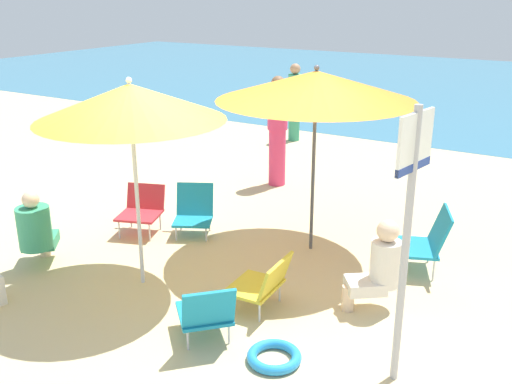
{
  "coord_description": "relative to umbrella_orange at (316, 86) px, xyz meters",
  "views": [
    {
      "loc": [
        3.21,
        -4.47,
        2.91
      ],
      "look_at": [
        -0.05,
        0.93,
        0.7
      ],
      "focal_mm": 40.75,
      "sensor_mm": 36.0,
      "label": 1
    }
  ],
  "objects": [
    {
      "name": "ground_plane",
      "position": [
        -0.51,
        -1.25,
        -1.92
      ],
      "size": [
        40.0,
        40.0,
        0.0
      ],
      "primitive_type": "plane",
      "color": "#D3BC8C"
    },
    {
      "name": "sea_water",
      "position": [
        -0.51,
        13.36,
        -1.92
      ],
      "size": [
        40.0,
        16.0,
        0.01
      ],
      "primitive_type": "cube",
      "color": "teal",
      "rests_on": "ground_plane"
    },
    {
      "name": "umbrella_orange",
      "position": [
        0.0,
        0.0,
        0.0
      ],
      "size": [
        2.2,
        2.2,
        2.15
      ],
      "color": "#4C4C51",
      "rests_on": "ground_plane"
    },
    {
      "name": "umbrella_yellow",
      "position": [
        -1.14,
        -1.67,
        -0.02
      ],
      "size": [
        1.83,
        1.83,
        2.14
      ],
      "color": "silver",
      "rests_on": "ground_plane"
    },
    {
      "name": "beach_chair_a",
      "position": [
        -2.05,
        -0.63,
        -1.61
      ],
      "size": [
        0.65,
        0.68,
        0.58
      ],
      "rotation": [
        0.0,
        0.0,
        -1.22
      ],
      "color": "red",
      "rests_on": "ground_plane"
    },
    {
      "name": "beach_chair_b",
      "position": [
        1.33,
        0.12,
        -1.55
      ],
      "size": [
        0.7,
        0.71,
        0.71
      ],
      "rotation": [
        0.0,
        0.0,
        -2.76
      ],
      "color": "teal",
      "rests_on": "ground_plane"
    },
    {
      "name": "beach_chair_c",
      "position": [
        0.22,
        -1.49,
        -1.64
      ],
      "size": [
        0.53,
        0.56,
        0.55
      ],
      "rotation": [
        0.0,
        0.0,
        -3.09
      ],
      "color": "gold",
      "rests_on": "ground_plane"
    },
    {
      "name": "beach_chair_d",
      "position": [
        -1.47,
        -0.32,
        -1.63
      ],
      "size": [
        0.64,
        0.66,
        0.61
      ],
      "rotation": [
        0.0,
        0.0,
        -1.08
      ],
      "color": "teal",
      "rests_on": "ground_plane"
    },
    {
      "name": "beach_chair_e",
      "position": [
        0.08,
        -2.21,
        -1.63
      ],
      "size": [
        0.73,
        0.73,
        0.6
      ],
      "rotation": [
        0.0,
        0.0,
        2.37
      ],
      "color": "teal",
      "rests_on": "ground_plane"
    },
    {
      "name": "person_a",
      "position": [
        -1.52,
        1.89,
        -1.06
      ],
      "size": [
        0.31,
        0.31,
        1.7
      ],
      "rotation": [
        0.0,
        0.0,
        3.52
      ],
      "color": "#DB3866",
      "rests_on": "ground_plane"
    },
    {
      "name": "person_b",
      "position": [
        -2.35,
        -1.98,
        -1.47
      ],
      "size": [
        0.54,
        0.57,
        0.9
      ],
      "rotation": [
        0.0,
        0.0,
        2.25
      ],
      "color": "#389970",
      "rests_on": "ground_plane"
    },
    {
      "name": "person_c",
      "position": [
        1.15,
        -0.91,
        -1.46
      ],
      "size": [
        0.52,
        0.47,
        0.91
      ],
      "rotation": [
        0.0,
        0.0,
        3.79
      ],
      "color": "silver",
      "rests_on": "ground_plane"
    },
    {
      "name": "person_d",
      "position": [
        -2.6,
        4.53,
        -1.13
      ],
      "size": [
        0.26,
        0.26,
        1.54
      ],
      "rotation": [
        0.0,
        0.0,
        5.13
      ],
      "color": "#389970",
      "rests_on": "ground_plane"
    },
    {
      "name": "warning_sign",
      "position": [
        1.64,
        -1.85,
        -0.5
      ],
      "size": [
        0.11,
        0.47,
        2.18
      ],
      "rotation": [
        0.0,
        0.0,
        -0.18
      ],
      "color": "#ADADB2",
      "rests_on": "ground_plane"
    },
    {
      "name": "swim_ring",
      "position": [
        0.72,
        -2.15,
        -1.88
      ],
      "size": [
        0.46,
        0.46,
        0.08
      ],
      "primitive_type": "torus",
      "color": "#238CD8",
      "rests_on": "ground_plane"
    }
  ]
}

